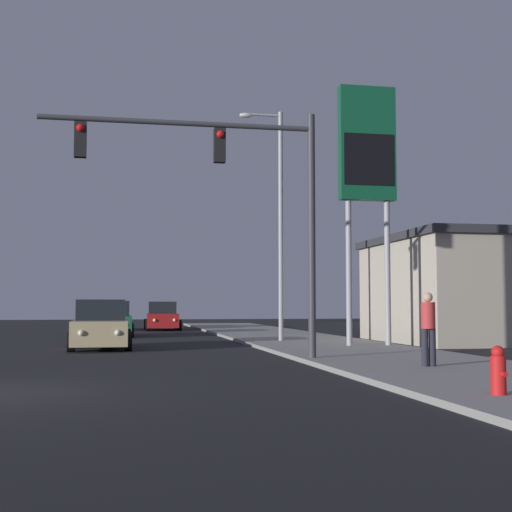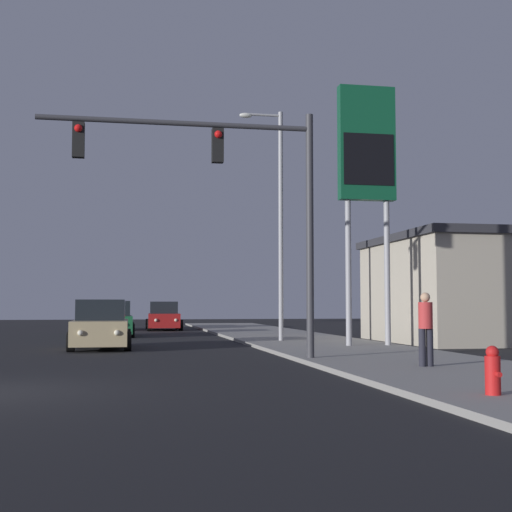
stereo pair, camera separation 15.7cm
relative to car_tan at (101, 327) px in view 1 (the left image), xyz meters
name	(u,v)px [view 1 (the left image)]	position (x,y,z in m)	size (l,w,h in m)	color
sidewalk_right	(338,348)	(7.78, -2.03, -0.70)	(5.00, 60.00, 0.12)	gray
building_gas_station	(508,289)	(16.28, 1.78, 1.40)	(10.30, 8.30, 4.30)	#B2A893
car_tan	(101,327)	(0.00, 0.00, 0.00)	(2.04, 4.32, 1.68)	tan
car_red	(162,317)	(3.11, 17.59, 0.00)	(2.04, 4.34, 1.68)	maroon
car_green	(112,320)	(0.24, 9.40, 0.00)	(2.04, 4.32, 1.68)	#195933
car_grey	(107,317)	(-0.12, 18.27, 0.00)	(2.04, 4.33, 1.68)	slate
traffic_light_mast	(236,182)	(3.57, -6.74, 3.96)	(7.19, 0.36, 6.50)	#38383D
street_lamp	(277,212)	(6.64, 2.07, 4.36)	(1.74, 0.24, 9.00)	#99999E
gas_station_sign	(367,158)	(9.02, -1.66, 5.86)	(2.00, 0.42, 9.00)	#99999E
fire_hydrant	(498,371)	(6.41, -14.73, -0.27)	(0.24, 0.34, 0.76)	red
pedestrian_on_sidewalk	(428,326)	(7.51, -9.78, 0.27)	(0.34, 0.32, 1.67)	#23232D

